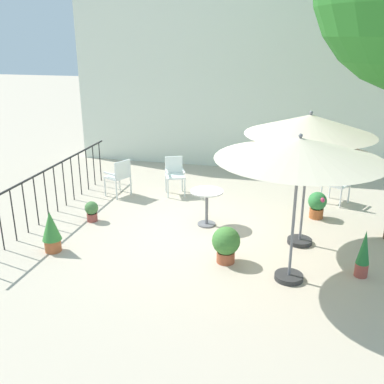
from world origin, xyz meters
TOP-DOWN VIEW (x-y plane):
  - ground_plane at (0.00, 0.00)m, footprint 60.00×60.00m
  - villa_facade at (0.00, 4.51)m, footprint 8.98×0.30m
  - terrace_railing at (-3.05, 0.00)m, footprint 0.03×5.11m
  - patio_umbrella_0 at (1.83, -1.48)m, footprint 2.38×2.38m
  - patio_umbrella_1 at (1.98, -0.16)m, footprint 2.16×2.16m
  - cafe_table_0 at (0.18, 0.25)m, footprint 0.64×0.64m
  - patio_chair_0 at (2.68, 2.05)m, footprint 0.65×0.63m
  - patio_chair_1 at (-2.12, 1.40)m, footprint 0.59×0.62m
  - patio_chair_2 at (-0.93, 1.86)m, footprint 0.57×0.58m
  - potted_plant_0 at (2.29, 1.13)m, footprint 0.38×0.38m
  - potted_plant_1 at (0.80, -1.16)m, footprint 0.47×0.47m
  - potted_plant_2 at (-2.18, -1.48)m, footprint 0.33×0.33m
  - potted_plant_3 at (-2.11, -0.11)m, footprint 0.27×0.27m
  - potted_plant_4 at (2.92, -1.12)m, footprint 0.20×0.20m

SIDE VIEW (x-z plane):
  - ground_plane at x=0.00m, z-range 0.00..0.00m
  - potted_plant_3 at x=-2.11m, z-range 0.02..0.44m
  - potted_plant_0 at x=2.29m, z-range 0.03..0.58m
  - potted_plant_1 at x=0.80m, z-range 0.03..0.65m
  - potted_plant_4 at x=2.92m, z-range 0.00..0.77m
  - potted_plant_2 at x=-2.18m, z-range 0.02..0.76m
  - cafe_table_0 at x=0.18m, z-range 0.14..0.85m
  - patio_chair_0 at x=2.68m, z-range 0.08..0.93m
  - patio_chair_2 at x=-0.93m, z-range 0.08..0.95m
  - patio_chair_1 at x=-2.12m, z-range 0.09..0.95m
  - terrace_railing at x=-3.05m, z-range 0.17..1.19m
  - patio_umbrella_0 at x=1.83m, z-range 0.91..3.19m
  - patio_umbrella_1 at x=1.98m, z-range 0.94..3.33m
  - villa_facade at x=0.00m, z-range 0.00..4.89m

